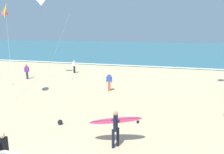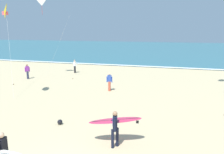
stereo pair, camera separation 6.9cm
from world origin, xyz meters
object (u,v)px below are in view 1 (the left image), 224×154
surfer_lead (116,123)px  beach_ball (60,122)px  bystander_blue_top (109,82)px  kite_delta_golden_far (5,12)px  bystander_white_top (74,66)px  bystander_purple_top (27,72)px  kite_diamond_ivory_near (41,1)px  surfer_trailing (1,152)px

surfer_lead → beach_ball: (-3.51, 1.27, -0.91)m
surfer_lead → beach_ball: surfer_lead is taller
bystander_blue_top → kite_delta_golden_far: bearing=-146.3°
bystander_white_top → bystander_purple_top: (-3.43, -4.37, 0.00)m
beach_ball → kite_diamond_ivory_near: bearing=125.0°
surfer_lead → beach_ball: 3.85m
surfer_trailing → kite_delta_golden_far: size_ratio=0.30×
kite_delta_golden_far → bystander_white_top: size_ratio=4.38×
surfer_trailing → kite_diamond_ivory_near: (-7.75, 15.25, 7.04)m
bystander_white_top → bystander_blue_top: bearing=-45.9°
surfer_trailing → bystander_white_top: (-5.74, 18.19, -0.23)m
kite_diamond_ivory_near → bystander_purple_top: kite_diamond_ivory_near is taller
surfer_lead → kite_diamond_ivory_near: 17.68m
bystander_purple_top → beach_ball: size_ratio=5.68×
kite_diamond_ivory_near → bystander_blue_top: size_ratio=5.67×
surfer_trailing → kite_delta_golden_far: bearing=127.4°
kite_delta_golden_far → bystander_blue_top: bearing=33.7°
kite_diamond_ivory_near → kite_delta_golden_far: size_ratio=1.29×
surfer_lead → bystander_purple_top: (-12.41, 10.52, -0.24)m
bystander_purple_top → beach_ball: 12.84m
kite_diamond_ivory_near → bystander_purple_top: 7.54m
surfer_trailing → bystander_purple_top: 16.59m
surfer_trailing → bystander_blue_top: 11.77m
kite_delta_golden_far → bystander_white_top: (0.04, 10.63, -5.57)m
surfer_lead → kite_delta_golden_far: (-9.02, 4.25, 5.33)m
surfer_trailing → kite_delta_golden_far: 10.92m
surfer_trailing → beach_ball: (-0.28, 4.58, -0.90)m
surfer_trailing → bystander_blue_top: surfer_trailing is taller
surfer_lead → kite_delta_golden_far: 11.31m
bystander_blue_top → surfer_lead: bearing=-72.1°
bystander_white_top → beach_ball: size_ratio=5.68×
kite_diamond_ivory_near → bystander_blue_top: 11.54m
bystander_blue_top → beach_ball: bearing=-96.2°
bystander_white_top → beach_ball: 14.69m
kite_delta_golden_far → surfer_trailing: bearing=-52.6°
surfer_lead → kite_diamond_ivory_near: bearing=132.6°
surfer_trailing → bystander_white_top: bearing=107.5°
kite_diamond_ivory_near → surfer_lead: bearing=-47.4°
beach_ball → surfer_lead: bearing=-19.9°
kite_delta_golden_far → bystander_purple_top: kite_delta_golden_far is taller
surfer_lead → bystander_blue_top: size_ratio=1.58×
bystander_blue_top → bystander_purple_top: (-9.67, 2.07, 0.00)m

